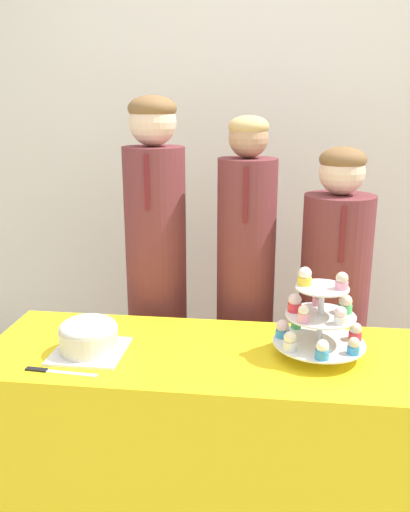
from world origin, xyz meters
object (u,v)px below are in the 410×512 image
at_px(round_cake, 89,335).
at_px(cupcake_stand, 319,320).
at_px(student_0, 157,287).
at_px(student_2, 332,320).
at_px(student_1, 245,302).
at_px(cake_knife, 49,371).

relative_size(round_cake, cupcake_stand, 0.77).
xyz_separation_m(student_0, student_2, (0.77, -0.00, -0.12)).
distance_m(cupcake_stand, student_1, 0.58).
distance_m(cupcake_stand, student_2, 0.55).
bearing_deg(student_1, student_0, 180.00).
height_order(cake_knife, cupcake_stand, cupcake_stand).
xyz_separation_m(cake_knife, student_0, (0.20, 0.72, 0.05)).
relative_size(round_cake, student_1, 0.16).
xyz_separation_m(student_1, student_2, (0.38, 0.00, -0.07)).
distance_m(student_1, student_2, 0.38).
bearing_deg(cupcake_stand, cake_knife, -165.25).
bearing_deg(student_2, cake_knife, -143.11).
xyz_separation_m(cupcake_stand, student_2, (0.10, 0.50, -0.20)).
distance_m(student_0, student_2, 0.78).
height_order(cupcake_stand, student_1, student_1).
bearing_deg(round_cake, cake_knife, -119.18).
bearing_deg(student_0, cake_knife, -105.32).
bearing_deg(student_0, round_cake, -101.32).
relative_size(cake_knife, student_1, 0.16).
height_order(student_1, student_2, student_1).
xyz_separation_m(student_0, student_1, (0.39, -0.00, -0.05)).
distance_m(cupcake_stand, student_0, 0.83).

